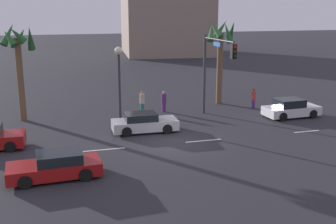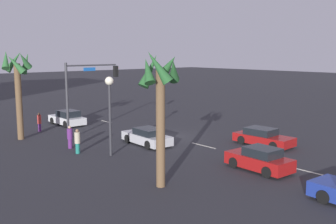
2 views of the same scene
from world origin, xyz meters
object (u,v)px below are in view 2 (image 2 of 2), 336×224
object	(u,v)px
car_0	(147,137)
pedestrian_0	(39,122)
car_3	(67,118)
palm_tree_1	(159,91)
pedestrian_1	(77,141)
car_5	(263,137)
palm_tree_0	(18,76)
streetlamp	(110,100)
traffic_signal	(86,86)
pedestrian_2	(70,137)
car_1	(260,160)

from	to	relation	value
car_0	pedestrian_0	bearing A→B (deg)	22.09
car_3	palm_tree_1	size ratio (longest dim) A/B	0.60
car_0	pedestrian_1	xyz separation A→B (m)	(1.03, 5.18, 0.28)
car_5	pedestrian_1	bearing A→B (deg)	59.57
car_5	palm_tree_0	xyz separation A→B (m)	(13.80, 12.81, 4.39)
palm_tree_1	car_3	bearing A→B (deg)	-13.02
streetlamp	pedestrian_0	xyz separation A→B (m)	(10.96, 0.28, -2.90)
traffic_signal	pedestrian_2	bearing A→B (deg)	134.09
car_3	palm_tree_1	xyz separation A→B (m)	(-19.13, 4.42, 4.30)
car_1	traffic_signal	world-z (taller)	traffic_signal
car_0	car_1	xyz separation A→B (m)	(-9.40, -1.00, 0.05)
car_0	traffic_signal	distance (m)	6.88
car_0	car_5	xyz separation A→B (m)	(-5.76, -6.38, -0.00)
car_3	pedestrian_1	xyz separation A→B (m)	(-10.36, 4.42, 0.24)
car_3	car_5	distance (m)	18.58
pedestrian_0	palm_tree_0	xyz separation A→B (m)	(-1.99, 2.36, 4.12)
car_3	pedestrian_2	distance (m)	9.63
traffic_signal	car_0	bearing A→B (deg)	-161.38
car_0	traffic_signal	bearing A→B (deg)	18.62
car_0	car_3	bearing A→B (deg)	3.82
car_5	palm_tree_1	bearing A→B (deg)	99.72
car_5	streetlamp	bearing A→B (deg)	64.63
traffic_signal	palm_tree_1	xyz separation A→B (m)	(-13.35, 3.30, 0.82)
car_5	traffic_signal	size ratio (longest dim) A/B	0.74
car_0	palm_tree_0	xyz separation A→B (m)	(8.04, 6.43, 4.39)
car_0	pedestrian_1	bearing A→B (deg)	78.75
car_1	palm_tree_1	xyz separation A→B (m)	(1.65, 6.18, 4.29)
pedestrian_1	pedestrian_2	bearing A→B (deg)	-9.79
car_1	traffic_signal	bearing A→B (deg)	10.89
car_1	palm_tree_1	size ratio (longest dim) A/B	0.57
pedestrian_2	palm_tree_1	bearing A→B (deg)	178.39
car_3	pedestrian_0	distance (m)	3.59
car_1	streetlamp	xyz separation A→B (m)	(8.46, 4.79, 3.12)
traffic_signal	pedestrian_2	distance (m)	5.31
car_0	traffic_signal	size ratio (longest dim) A/B	0.72
palm_tree_0	palm_tree_1	bearing A→B (deg)	-175.49
car_5	traffic_signal	distance (m)	14.49
car_1	palm_tree_0	size ratio (longest dim) A/B	0.56
pedestrian_1	palm_tree_0	size ratio (longest dim) A/B	0.24
car_3	streetlamp	world-z (taller)	streetlamp
car_1	palm_tree_0	bearing A→B (deg)	23.08
pedestrian_0	car_0	bearing A→B (deg)	-157.91
car_1	car_5	bearing A→B (deg)	-55.96
pedestrian_0	car_1	bearing A→B (deg)	-165.38
streetlamp	pedestrian_2	distance (m)	4.79
palm_tree_0	car_1	bearing A→B (deg)	-156.92
car_5	streetlamp	xyz separation A→B (m)	(4.82, 10.17, 3.17)
palm_tree_0	palm_tree_1	xyz separation A→B (m)	(-15.78, -1.24, -0.05)
car_1	palm_tree_1	distance (m)	7.71
pedestrian_0	palm_tree_0	distance (m)	5.14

